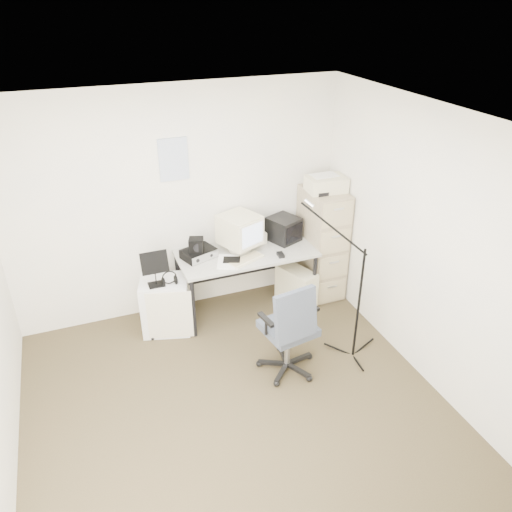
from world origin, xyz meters
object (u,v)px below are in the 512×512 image
object	(u,v)px
desk	(247,280)
side_cart	(166,305)
filing_cabinet	(322,243)
office_chair	(288,326)

from	to	relation	value
desk	side_cart	bearing A→B (deg)	-175.99
filing_cabinet	desk	size ratio (longest dim) A/B	0.87
office_chair	side_cart	bearing A→B (deg)	122.60
filing_cabinet	side_cart	bearing A→B (deg)	-177.09
filing_cabinet	desk	world-z (taller)	filing_cabinet
filing_cabinet	office_chair	xyz separation A→B (m)	(-0.95, -1.15, -0.15)
side_cart	office_chair	bearing A→B (deg)	-32.50
desk	side_cart	distance (m)	0.95
office_chair	side_cart	distance (m)	1.43
office_chair	filing_cabinet	bearing A→B (deg)	41.42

